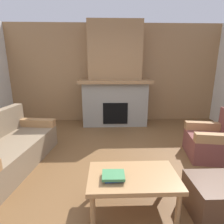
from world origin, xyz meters
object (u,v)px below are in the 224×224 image
object	(u,v)px
fireplace	(115,82)
ottoman	(214,198)
armchair	(214,141)
couch	(7,149)
coffee_table	(133,179)

from	to	relation	value
fireplace	ottoman	bearing A→B (deg)	-74.27
armchair	ottoman	size ratio (longest dim) A/B	1.69
couch	coffee_table	bearing A→B (deg)	-27.62
ottoman	couch	bearing A→B (deg)	158.25
fireplace	coffee_table	xyz separation A→B (m)	(0.05, -3.20, -0.79)
couch	ottoman	world-z (taller)	couch
fireplace	couch	size ratio (longest dim) A/B	1.43
ottoman	coffee_table	bearing A→B (deg)	172.66
couch	coffee_table	distance (m)	2.17
couch	armchair	xyz separation A→B (m)	(3.53, 0.17, 0.01)
coffee_table	ottoman	xyz separation A→B (m)	(0.88, -0.11, -0.18)
fireplace	coffee_table	bearing A→B (deg)	-89.06
couch	armchair	distance (m)	3.54
armchair	coffee_table	distance (m)	2.00
armchair	coffee_table	size ratio (longest dim) A/B	0.88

